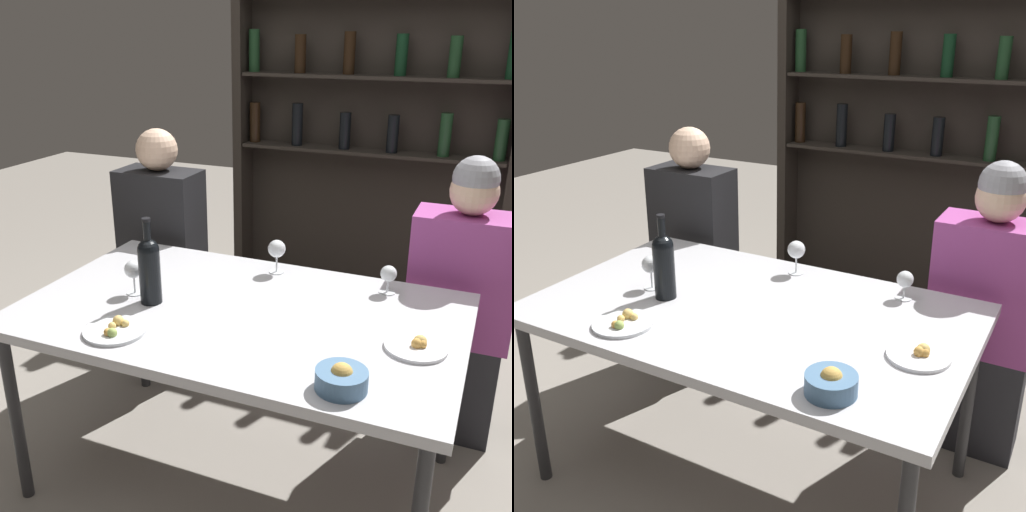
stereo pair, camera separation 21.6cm
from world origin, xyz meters
The scene contains 12 objects.
ground_plane centered at (0.00, 0.00, 0.00)m, with size 10.00×10.00×0.00m, color gray.
dining_table centered at (0.00, 0.00, 0.68)m, with size 1.53×0.93×0.73m.
wine_rack_wall centered at (0.00, 1.90, 1.09)m, with size 1.71×0.21×2.07m.
wine_bottle centered at (-0.32, -0.07, 0.86)m, with size 0.08×0.08×0.31m.
wine_glass_0 centered at (-0.01, 0.36, 0.83)m, with size 0.07×0.07×0.14m.
wine_glass_1 centered at (-0.41, -0.03, 0.82)m, with size 0.07×0.07×0.13m.
wine_glass_2 centered at (0.44, 0.34, 0.80)m, with size 0.06×0.06×0.11m.
food_plate_0 centered at (-0.30, -0.31, 0.74)m, with size 0.20×0.20×0.04m.
food_plate_1 centered at (0.61, -0.04, 0.74)m, with size 0.19×0.19×0.04m.
snack_bowl centered at (0.46, -0.34, 0.76)m, with size 0.15×0.15×0.08m.
seated_person_left centered at (-0.71, 0.64, 0.57)m, with size 0.39×0.22×1.22m.
seated_person_right centered at (0.69, 0.64, 0.57)m, with size 0.41×0.22×1.21m.
Camera 2 is at (0.98, -1.62, 1.65)m, focal length 42.00 mm.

